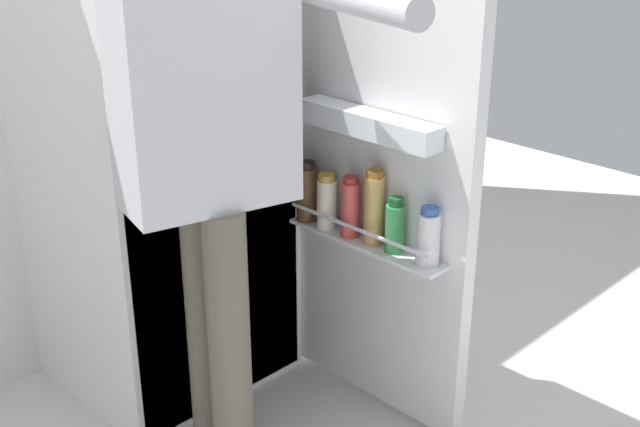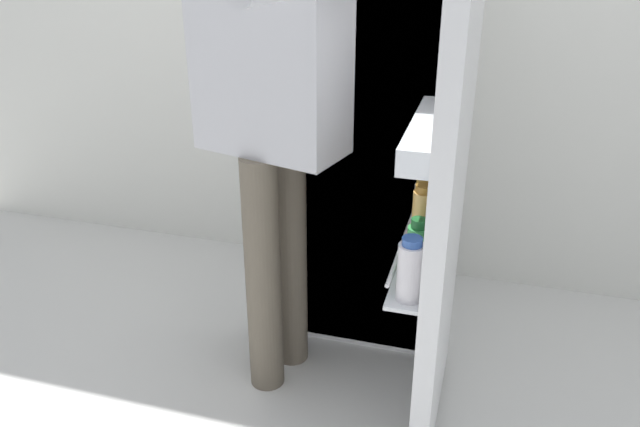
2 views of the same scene
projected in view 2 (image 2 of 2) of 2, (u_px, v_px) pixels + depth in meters
The scene contains 3 objects.
ground_plane at pixel (326, 383), 2.32m from camera, with size 6.19×6.19×0.00m, color silver.
refrigerator at pixel (372, 119), 2.39m from camera, with size 0.75×1.32×1.66m.
person at pixel (274, 93), 1.94m from camera, with size 0.58×0.83×1.71m.
Camera 2 is at (0.48, -1.76, 1.56)m, focal length 36.33 mm.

